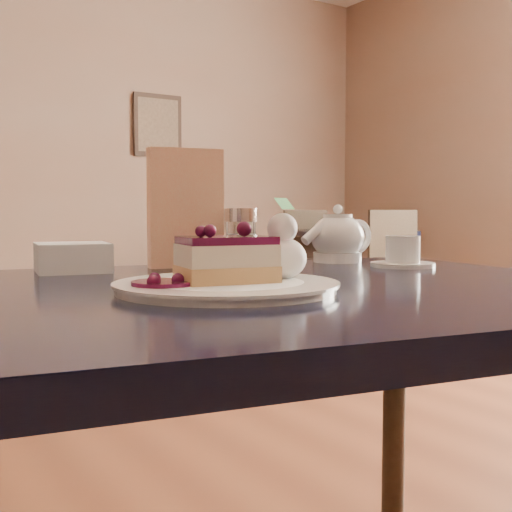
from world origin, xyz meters
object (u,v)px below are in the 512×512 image
main_table (214,344)px  tea_set (350,242)px  dessert_plate (226,287)px  bg_table_far_right (345,307)px  cheesecake_slice (226,260)px

main_table → tea_set: (0.43, 0.21, 0.12)m
main_table → tea_set: size_ratio=4.91×
tea_set → dessert_plate: bearing=-149.1°
dessert_plate → bg_table_far_right: (2.99, 3.22, -0.68)m
cheesecake_slice → tea_set: size_ratio=0.49×
dessert_plate → cheesecake_slice: bearing=116.6°
dessert_plate → tea_set: size_ratio=1.06×
cheesecake_slice → bg_table_far_right: size_ratio=0.08×
main_table → cheesecake_slice: 0.13m
main_table → cheesecake_slice: (-0.01, -0.05, 0.12)m
dessert_plate → cheesecake_slice: 0.04m
dessert_plate → cheesecake_slice: (-0.00, 0.00, 0.04)m
main_table → dessert_plate: size_ratio=4.63×
main_table → tea_set: tea_set is taller
cheesecake_slice → tea_set: 0.51m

